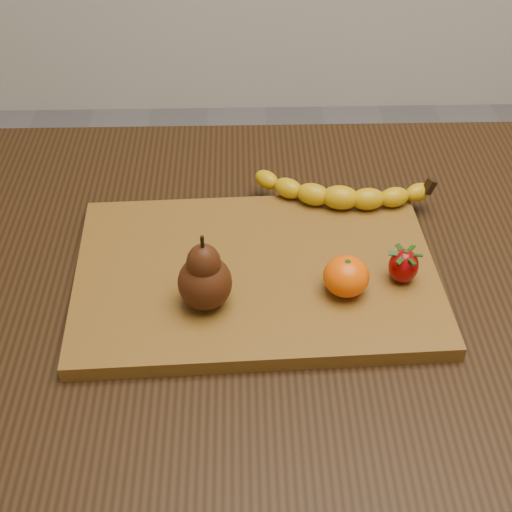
{
  "coord_description": "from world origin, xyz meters",
  "views": [
    {
      "loc": [
        -0.1,
        -0.69,
        1.38
      ],
      "look_at": [
        -0.08,
        -0.03,
        0.8
      ],
      "focal_mm": 50.0,
      "sensor_mm": 36.0,
      "label": 1
    }
  ],
  "objects_px": {
    "table": "(312,317)",
    "mandarin": "(346,276)",
    "cutting_board": "(256,274)",
    "pear": "(204,271)"
  },
  "relations": [
    {
      "from": "mandarin",
      "to": "table",
      "type": "bearing_deg",
      "value": 111.27
    },
    {
      "from": "pear",
      "to": "mandarin",
      "type": "relative_size",
      "value": 1.79
    },
    {
      "from": "cutting_board",
      "to": "pear",
      "type": "xyz_separation_m",
      "value": [
        -0.06,
        -0.06,
        0.06
      ]
    },
    {
      "from": "pear",
      "to": "mandarin",
      "type": "bearing_deg",
      "value": 5.25
    },
    {
      "from": "table",
      "to": "mandarin",
      "type": "height_order",
      "value": "mandarin"
    },
    {
      "from": "cutting_board",
      "to": "mandarin",
      "type": "bearing_deg",
      "value": -24.53
    },
    {
      "from": "table",
      "to": "cutting_board",
      "type": "relative_size",
      "value": 2.22
    },
    {
      "from": "pear",
      "to": "mandarin",
      "type": "height_order",
      "value": "pear"
    },
    {
      "from": "table",
      "to": "mandarin",
      "type": "relative_size",
      "value": 17.97
    },
    {
      "from": "table",
      "to": "pear",
      "type": "xyz_separation_m",
      "value": [
        -0.14,
        -0.09,
        0.17
      ]
    }
  ]
}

